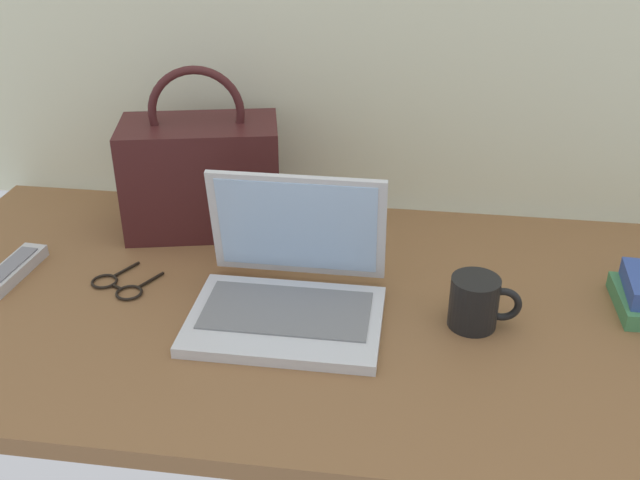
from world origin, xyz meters
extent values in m
cube|color=brown|center=(0.00, 0.00, 0.01)|extent=(1.60, 0.76, 0.03)
cube|color=silver|center=(-0.09, -0.08, 0.04)|extent=(0.31, 0.22, 0.02)
cube|color=slate|center=(-0.09, -0.06, 0.05)|extent=(0.27, 0.14, 0.00)
cube|color=silver|center=(-0.09, 0.05, 0.15)|extent=(0.30, 0.05, 0.20)
cube|color=#A5C6EA|center=(-0.09, 0.05, 0.15)|extent=(0.27, 0.03, 0.17)
cylinder|color=black|center=(0.21, -0.03, 0.07)|extent=(0.08, 0.08, 0.09)
torus|color=black|center=(0.25, -0.03, 0.07)|extent=(0.06, 0.01, 0.06)
cylinder|color=brown|center=(0.21, -0.03, 0.11)|extent=(0.07, 0.07, 0.00)
cube|color=#B7B7B7|center=(-0.61, 0.01, 0.04)|extent=(0.06, 0.16, 0.02)
cube|color=slate|center=(-0.61, 0.01, 0.05)|extent=(0.04, 0.12, 0.00)
torus|color=black|center=(-0.43, 0.01, 0.03)|extent=(0.06, 0.06, 0.01)
torus|color=black|center=(-0.38, -0.02, 0.03)|extent=(0.06, 0.06, 0.01)
cube|color=black|center=(-0.40, -0.01, 0.03)|extent=(0.02, 0.01, 0.00)
cube|color=black|center=(-0.41, 0.05, 0.03)|extent=(0.03, 0.06, 0.00)
cube|color=black|center=(-0.35, 0.02, 0.03)|extent=(0.03, 0.06, 0.00)
cube|color=#3F1919|center=(-0.32, 0.24, 0.14)|extent=(0.33, 0.22, 0.22)
torus|color=#3F1919|center=(-0.32, 0.24, 0.27)|extent=(0.18, 0.06, 0.18)
camera|label=1|loc=(0.10, -1.04, 0.72)|focal=41.26mm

